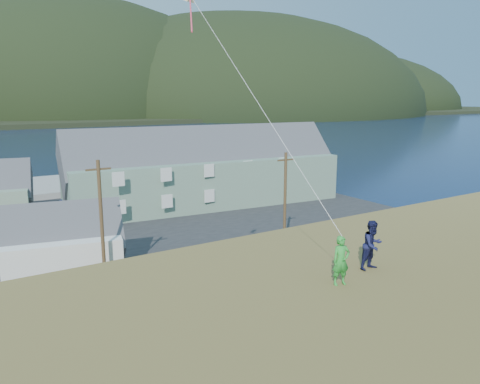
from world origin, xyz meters
The scene contains 10 objects.
ground centered at (0.00, 0.00, 0.00)m, with size 900.00×900.00×0.00m, color #0A1638.
grass_strip centered at (0.00, -2.00, 0.05)m, with size 110.00×8.00×0.10m, color #4C3D19.
waterfront_lot centered at (0.00, 17.00, 0.06)m, with size 72.00×36.00×0.12m, color #28282B.
far_hills centered at (35.59, 279.38, 2.00)m, with size 760.00×265.00×143.00m.
lodge centered at (18.45, 20.55, 4.37)m, with size 32.97×12.17×11.34m.
shed_white centered at (-1.01, 5.64, 2.51)m, with size 9.10×6.93×6.54m.
utility_poles centered at (-1.61, 1.50, 4.56)m, with size 34.50×0.24×9.50m.
kite_flyer_green centered at (2.32, -18.28, 7.96)m, with size 0.56×0.36×1.52m, color green.
kite_flyer_navy centered at (4.12, -17.88, 8.03)m, with size 0.80×0.63×1.65m, color #17193F.
kite_rig centered at (1.62, -10.11, 16.57)m, with size 0.95×4.56×11.81m.
Camera 1 is at (-7.40, -27.95, 12.84)m, focal length 35.00 mm.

